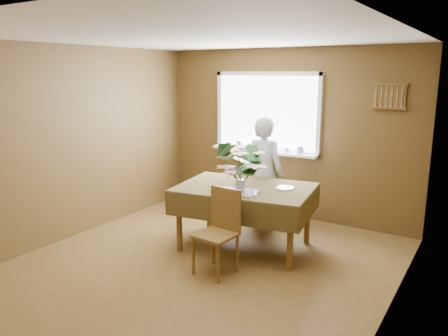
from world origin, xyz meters
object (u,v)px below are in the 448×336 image
Objects in this scene: chair_near at (220,227)px; seated_woman at (264,174)px; dining_table at (245,194)px; flower_bouquet at (241,163)px; chair_far at (266,188)px.

seated_woman reaches higher than chair_near.
chair_near is at bearing 99.85° from seated_woman.
flower_bouquet is (0.07, -0.24, 0.44)m from dining_table.
chair_near is 1.52× the size of flower_bouquet.
dining_table is 0.75m from chair_near.
chair_near is 1.50m from seated_woman.
chair_far reaches higher than chair_near.
flower_bouquet reaches higher than chair_far.
seated_woman is at bearing 90.00° from dining_table.
flower_bouquet is (0.22, -1.12, 0.58)m from chair_far.
seated_woman is (-0.22, 1.46, 0.28)m from chair_near.
seated_woman is (-0.12, 0.73, 0.10)m from dining_table.
chair_near is (0.25, -1.60, -0.04)m from chair_far.
chair_far is at bearing 104.37° from chair_near.
dining_table is 1.91× the size of chair_near.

